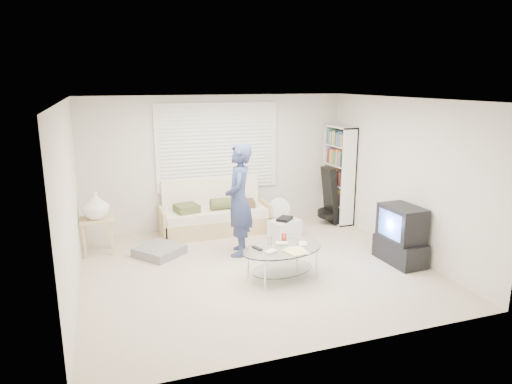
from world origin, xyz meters
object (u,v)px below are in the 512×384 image
object	(u,v)px
bookshelf	(338,175)
coffee_table	(283,254)
tv_unit	(401,235)
futon_sofa	(215,216)

from	to	relation	value
bookshelf	coffee_table	bearing A→B (deg)	-133.37
tv_unit	coffee_table	world-z (taller)	tv_unit
futon_sofa	coffee_table	distance (m)	2.35
tv_unit	coffee_table	size ratio (longest dim) A/B	0.67
futon_sofa	bookshelf	bearing A→B (deg)	-2.69
tv_unit	coffee_table	bearing A→B (deg)	178.62
bookshelf	tv_unit	size ratio (longest dim) A/B	2.11
bookshelf	coffee_table	distance (m)	3.07
futon_sofa	coffee_table	bearing A→B (deg)	-79.54
futon_sofa	tv_unit	size ratio (longest dim) A/B	2.20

